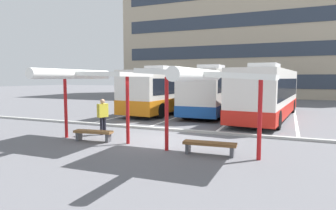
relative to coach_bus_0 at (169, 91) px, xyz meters
name	(u,v)px	position (x,y,z in m)	size (l,w,h in m)	color
ground_plane	(158,140)	(3.63, -9.90, -1.61)	(160.00, 160.00, 0.00)	slate
terminal_building	(255,29)	(3.65, 24.84, 8.43)	(37.67, 13.20, 22.81)	tan
coach_bus_0	(169,91)	(0.00, 0.00, 0.00)	(3.27, 10.73, 3.52)	silver
coach_bus_1	(215,91)	(3.53, 0.79, 0.05)	(2.79, 11.12, 3.57)	silver
coach_bus_2	(268,94)	(7.44, -1.03, 0.01)	(3.70, 11.69, 3.51)	silver
lane_stripe_0	(145,111)	(-1.93, -0.29, -1.60)	(0.16, 14.00, 0.01)	white
lane_stripe_1	(189,113)	(1.78, -0.29, -1.60)	(0.16, 14.00, 0.01)	white
lane_stripe_2	(238,115)	(5.48, -0.29, -1.60)	(0.16, 14.00, 0.01)	white
lane_stripe_3	(296,118)	(9.18, -0.29, -1.60)	(0.16, 14.00, 0.01)	white
waiting_shelter_0	(90,75)	(1.24, -11.26, 1.13)	(4.15, 4.60, 2.96)	red
bench_0	(93,133)	(1.24, -11.15, -1.27)	(1.70, 0.65, 0.45)	brown
waiting_shelter_1	(209,76)	(6.28, -11.65, 1.09)	(4.23, 4.98, 2.95)	red
bench_1	(210,145)	(6.28, -11.41, -1.27)	(1.84, 0.55, 0.45)	brown
platform_kerb	(177,130)	(3.63, -7.66, -1.55)	(44.00, 0.24, 0.12)	#ADADA8
waiting_passenger_0	(103,114)	(0.78, -9.82, -0.64)	(0.38, 0.53, 1.67)	black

